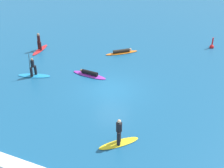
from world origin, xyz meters
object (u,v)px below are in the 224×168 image
surfer_on_orange_board (122,52)px  surfer_on_yellow_board (119,136)px  surfer_on_purple_board (89,74)px  marker_buoy (212,46)px  surfer_on_blue_board (33,72)px  surfer_on_red_board (40,46)px

surfer_on_orange_board → surfer_on_yellow_board: 12.80m
surfer_on_purple_board → surfer_on_orange_board: surfer_on_purple_board is taller
surfer_on_orange_board → marker_buoy: marker_buoy is taller
surfer_on_blue_board → surfer_on_purple_board: bearing=-174.0°
surfer_on_blue_board → marker_buoy: 17.27m
surfer_on_red_board → surfer_on_yellow_board: 15.36m
surfer_on_red_board → surfer_on_orange_board: size_ratio=0.98×
surfer_on_orange_board → surfer_on_yellow_board: surfer_on_yellow_board is taller
surfer_on_yellow_board → surfer_on_blue_board: (-9.60, 4.90, -0.16)m
surfer_on_red_board → surfer_on_orange_board: surfer_on_red_board is taller
surfer_on_purple_board → surfer_on_yellow_board: bearing=132.1°
surfer_on_red_board → surfer_on_orange_board: bearing=102.7°
surfer_on_yellow_board → surfer_on_red_board: bearing=96.0°
surfer_on_purple_board → marker_buoy: bearing=-127.4°
marker_buoy → surfer_on_blue_board: bearing=-137.2°
surfer_on_yellow_board → marker_buoy: bearing=33.3°
surfer_on_orange_board → surfer_on_yellow_board: size_ratio=1.22×
surfer_on_yellow_board → surfer_on_blue_board: size_ratio=0.82×
surfer_on_orange_board → surfer_on_yellow_board: bearing=-109.7°
surfer_on_purple_board → marker_buoy: 13.01m
surfer_on_purple_board → surfer_on_red_board: 7.20m
surfer_on_blue_board → marker_buoy: surfer_on_blue_board is taller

